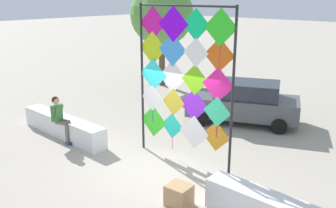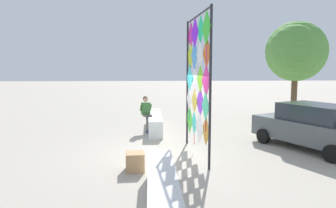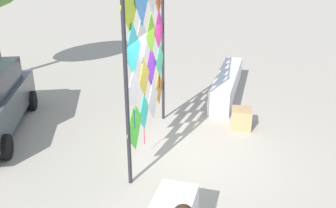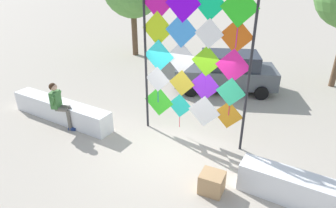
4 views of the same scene
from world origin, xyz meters
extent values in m
plane|color=#ADA393|center=(0.00, 0.00, 0.00)|extent=(120.00, 120.00, 0.00)
cube|color=white|center=(4.03, -0.32, 0.34)|extent=(3.95, 0.57, 0.68)
cylinder|color=#232328|center=(-1.35, 0.80, 2.17)|extent=(0.07, 0.07, 4.34)
cylinder|color=#232328|center=(1.62, 1.04, 2.17)|extent=(0.07, 0.07, 4.34)
cube|color=#3ADD29|center=(-0.94, 0.83, 0.95)|extent=(0.97, 0.09, 0.97)
cube|color=#22D5BF|center=(-0.25, 0.89, 0.95)|extent=(0.76, 0.07, 0.76)
cylinder|color=red|center=(-0.25, 0.90, 0.40)|extent=(0.02, 0.02, 0.35)
cube|color=white|center=(0.51, 0.94, 0.94)|extent=(0.96, 0.09, 0.96)
cube|color=orange|center=(1.19, 1.02, 0.97)|extent=(0.83, 0.08, 0.83)
cube|color=white|center=(-0.96, 0.82, 1.67)|extent=(0.78, 0.08, 0.78)
cylinder|color=#1F16E5|center=(-0.96, 0.83, 1.10)|extent=(0.02, 0.02, 0.36)
cube|color=gold|center=(-0.20, 0.88, 1.67)|extent=(0.78, 0.07, 0.78)
cube|color=#8826E8|center=(0.47, 0.96, 1.70)|extent=(0.91, 0.09, 0.91)
cylinder|color=#7DE516|center=(0.47, 0.97, 1.03)|extent=(0.02, 0.02, 0.44)
cube|color=#34D293|center=(1.21, 0.99, 1.66)|extent=(0.81, 0.08, 0.81)
cylinder|color=#E51669|center=(1.20, 1.00, 1.11)|extent=(0.02, 0.02, 0.29)
cube|color=#30ECF0|center=(-0.91, 0.82, 2.37)|extent=(0.93, 0.09, 0.93)
cylinder|color=red|center=(-0.91, 0.83, 1.65)|extent=(0.02, 0.02, 0.52)
cube|color=white|center=(-0.25, 0.90, 2.39)|extent=(0.93, 0.09, 0.93)
cylinder|color=#33E516|center=(-0.25, 0.91, 1.72)|extent=(0.02, 0.02, 0.41)
cube|color=#75D019|center=(0.49, 0.95, 2.41)|extent=(0.84, 0.08, 0.84)
cylinder|color=#7D16E5|center=(0.49, 0.96, 1.80)|extent=(0.02, 0.02, 0.37)
cube|color=#F01F91|center=(1.19, 1.00, 2.37)|extent=(0.92, 0.09, 0.92)
cube|color=#BFDF19|center=(-0.95, 0.84, 3.12)|extent=(0.95, 0.09, 0.95)
cube|color=#3A96F4|center=(-0.24, 0.88, 3.14)|extent=(0.91, 0.09, 0.92)
cylinder|color=black|center=(-1.22, 3.59, 0.26)|extent=(0.57, 0.41, 0.53)
cylinder|color=black|center=(1.23, 4.71, 0.26)|extent=(0.57, 0.41, 0.53)
cube|color=tan|center=(1.59, -0.96, 0.24)|extent=(0.56, 0.53, 0.49)
camera|label=1|loc=(6.35, -6.60, 4.58)|focal=39.60mm
camera|label=2|loc=(9.64, -0.56, 2.70)|focal=33.14mm
camera|label=3|loc=(-6.46, -1.35, 3.71)|focal=37.62mm
camera|label=4|loc=(3.38, -5.94, 4.72)|focal=31.33mm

